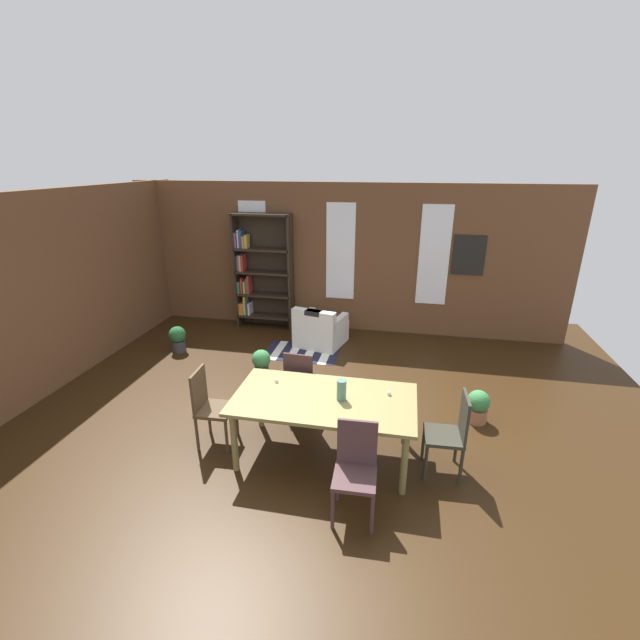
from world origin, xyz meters
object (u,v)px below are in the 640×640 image
(vase_on_table, at_px, (342,390))
(dining_chair_head_left, at_px, (209,404))
(dining_chair_head_right, at_px, (451,432))
(dining_chair_far_left, at_px, (301,381))
(potted_plant_by_shelf, at_px, (178,338))
(dining_chair_near_right, at_px, (356,467))
(armchair_white, at_px, (320,330))
(dining_table, at_px, (324,404))
(potted_plant_window, at_px, (478,406))
(bookshelf_tall, at_px, (260,272))
(potted_plant_corner, at_px, (261,362))

(vase_on_table, xyz_separation_m, dining_chair_head_left, (-1.57, -0.00, -0.37))
(dining_chair_head_right, bearing_deg, vase_on_table, -179.84)
(dining_chair_head_left, bearing_deg, dining_chair_far_left, 39.56)
(vase_on_table, relative_size, potted_plant_by_shelf, 0.50)
(dining_chair_near_right, distance_m, armchair_white, 4.05)
(dining_table, height_order, dining_chair_head_right, dining_chair_head_right)
(dining_table, relative_size, potted_plant_window, 4.53)
(dining_chair_head_right, bearing_deg, bookshelf_tall, 131.72)
(dining_chair_head_left, height_order, armchair_white, dining_chair_head_left)
(dining_chair_near_right, height_order, potted_plant_window, dining_chair_near_right)
(dining_chair_head_left, distance_m, dining_chair_far_left, 1.19)
(vase_on_table, distance_m, potted_plant_window, 2.06)
(bookshelf_tall, bearing_deg, potted_plant_corner, -71.45)
(dining_table, xyz_separation_m, dining_chair_near_right, (0.45, -0.76, -0.18))
(potted_plant_by_shelf, bearing_deg, potted_plant_corner, -17.82)
(potted_plant_window, bearing_deg, armchair_white, 140.65)
(potted_plant_window, bearing_deg, potted_plant_corner, 167.78)
(dining_chair_far_left, xyz_separation_m, armchair_white, (-0.22, 2.37, -0.23))
(vase_on_table, height_order, potted_plant_by_shelf, vase_on_table)
(dining_table, xyz_separation_m, potted_plant_corner, (-1.35, 1.77, -0.46))
(dining_chair_near_right, bearing_deg, bookshelf_tall, 118.48)
(vase_on_table, bearing_deg, armchair_white, 105.52)
(bookshelf_tall, bearing_deg, dining_chair_head_left, -80.14)
(vase_on_table, xyz_separation_m, armchair_white, (-0.87, 3.13, -0.60))
(vase_on_table, bearing_deg, dining_chair_far_left, 130.58)
(dining_chair_head_right, distance_m, dining_chair_head_left, 2.75)
(potted_plant_corner, bearing_deg, dining_chair_near_right, -54.55)
(dining_chair_near_right, relative_size, bookshelf_tall, 0.42)
(dining_chair_head_left, xyz_separation_m, potted_plant_window, (3.20, 1.08, -0.29))
(bookshelf_tall, bearing_deg, vase_on_table, -59.78)
(armchair_white, bearing_deg, potted_plant_by_shelf, -161.59)
(bookshelf_tall, relative_size, potted_plant_by_shelf, 4.87)
(dining_table, distance_m, vase_on_table, 0.27)
(potted_plant_by_shelf, height_order, potted_plant_corner, potted_plant_by_shelf)
(dining_chair_near_right, xyz_separation_m, potted_plant_by_shelf, (-3.54, 3.08, -0.26))
(dining_chair_head_left, bearing_deg, potted_plant_corner, 89.12)
(dining_chair_far_left, distance_m, potted_plant_window, 2.32)
(dining_table, bearing_deg, armchair_white, 102.21)
(dining_chair_near_right, relative_size, dining_chair_far_left, 1.00)
(dining_chair_head_left, height_order, potted_plant_corner, dining_chair_head_left)
(potted_plant_corner, bearing_deg, vase_on_table, -48.93)
(potted_plant_corner, bearing_deg, potted_plant_window, -12.22)
(dining_chair_near_right, relative_size, potted_plant_corner, 2.25)
(dining_table, distance_m, dining_chair_head_right, 1.39)
(armchair_white, relative_size, potted_plant_window, 2.17)
(dining_chair_head_left, xyz_separation_m, bookshelf_tall, (-0.67, 3.84, 0.62))
(bookshelf_tall, xyz_separation_m, potted_plant_corner, (0.69, -2.07, -0.90))
(dining_table, relative_size, vase_on_table, 8.50)
(vase_on_table, bearing_deg, potted_plant_window, 33.51)
(potted_plant_corner, bearing_deg, armchair_white, 63.82)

